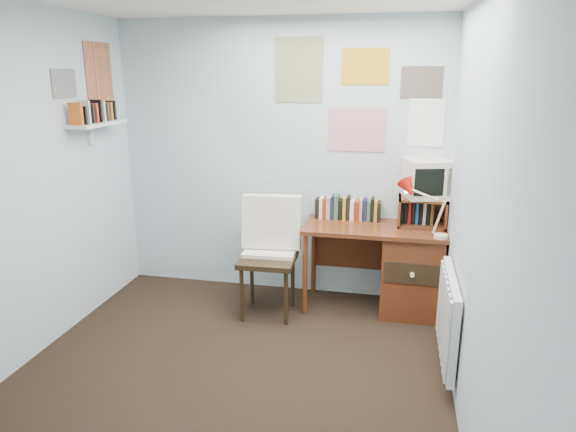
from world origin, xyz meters
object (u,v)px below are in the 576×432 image
at_px(crt_tv, 428,177).
at_px(wall_shelf, 97,124).
at_px(radiator, 448,317).
at_px(desk, 404,267).
at_px(tv_riser, 422,211).
at_px(desk_lamp, 443,214).
at_px(desk_chair, 268,260).

bearing_deg(crt_tv, wall_shelf, 175.07).
bearing_deg(radiator, crt_tv, 97.60).
xyz_separation_m(desk, tv_riser, (0.12, 0.11, 0.48)).
height_order(desk, tv_riser, tv_riser).
bearing_deg(crt_tv, desk, -154.00).
xyz_separation_m(tv_riser, radiator, (0.17, -1.04, -0.47)).
relative_size(desk_lamp, radiator, 0.50).
height_order(tv_riser, wall_shelf, wall_shelf).
distance_m(tv_riser, wall_shelf, 2.83).
relative_size(desk_chair, tv_riser, 2.48).
height_order(desk, radiator, desk).
relative_size(desk, tv_riser, 3.00).
distance_m(desk_chair, wall_shelf, 1.82).
xyz_separation_m(desk, crt_tv, (0.15, 0.13, 0.78)).
distance_m(desk, tv_riser, 0.51).
height_order(crt_tv, wall_shelf, wall_shelf).
xyz_separation_m(desk_chair, crt_tv, (1.29, 0.44, 0.69)).
distance_m(desk, radiator, 0.97).
bearing_deg(crt_tv, desk_lamp, -87.62).
distance_m(desk_chair, tv_riser, 1.38).
xyz_separation_m(desk, wall_shelf, (-2.57, -0.38, 1.21)).
bearing_deg(crt_tv, desk_chair, -176.91).
distance_m(desk_lamp, wall_shelf, 2.91).
distance_m(desk_chair, crt_tv, 1.53).
bearing_deg(wall_shelf, radiator, -10.89).
bearing_deg(radiator, desk_chair, 156.40).
bearing_deg(desk_chair, radiator, -25.75).
distance_m(radiator, wall_shelf, 3.15).
bearing_deg(desk_lamp, wall_shelf, 179.09).
height_order(desk, desk_chair, desk_chair).
bearing_deg(desk_chair, desk, 12.80).
xyz_separation_m(desk_chair, desk_lamp, (1.40, 0.09, 0.46)).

